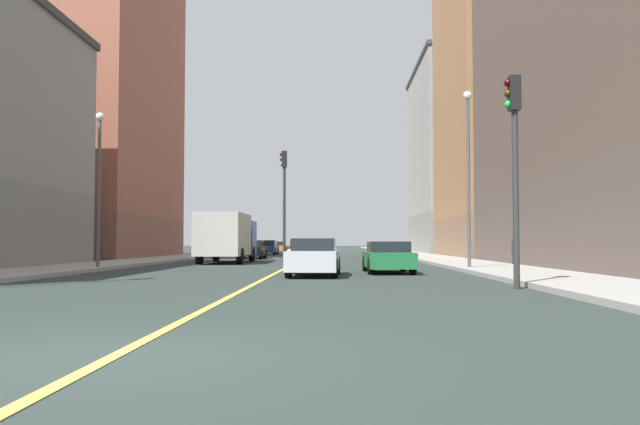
% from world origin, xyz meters
% --- Properties ---
extents(ground_plane, '(400.00, 400.00, 0.00)m').
position_xyz_m(ground_plane, '(0.00, 0.00, 0.00)').
color(ground_plane, '#2A3531').
rests_on(ground_plane, ground).
extents(sidewalk_left, '(3.57, 168.00, 0.15)m').
position_xyz_m(sidewalk_left, '(9.14, 49.00, 0.07)').
color(sidewalk_left, '#9E9B93').
rests_on(sidewalk_left, ground).
extents(sidewalk_right, '(3.57, 168.00, 0.15)m').
position_xyz_m(sidewalk_right, '(-9.14, 49.00, 0.07)').
color(sidewalk_right, '#9E9B93').
rests_on(sidewalk_right, ground).
extents(lane_center_stripe, '(0.16, 154.00, 0.01)m').
position_xyz_m(lane_center_stripe, '(0.00, 49.00, 0.01)').
color(lane_center_stripe, '#E5D14C').
rests_on(lane_center_stripe, ground).
extents(building_left_mid, '(12.18, 15.35, 23.45)m').
position_xyz_m(building_left_mid, '(16.86, 43.01, 11.73)').
color(building_left_mid, '#8F6B4F').
rests_on(building_left_mid, ground).
extents(building_left_far, '(12.18, 18.55, 20.01)m').
position_xyz_m(building_left_far, '(16.86, 62.04, 10.01)').
color(building_left_far, gray).
rests_on(building_left_far, ground).
extents(building_right_midblock, '(12.18, 17.44, 23.65)m').
position_xyz_m(building_right_midblock, '(-16.86, 40.54, 11.83)').
color(building_right_midblock, brown).
rests_on(building_right_midblock, ground).
extents(traffic_light_left_near, '(0.40, 0.32, 5.51)m').
position_xyz_m(traffic_light_left_near, '(6.93, 9.94, 3.60)').
color(traffic_light_left_near, '#2D2D2D').
rests_on(traffic_light_left_near, ground).
extents(traffic_light_median_far, '(0.40, 0.32, 6.31)m').
position_xyz_m(traffic_light_median_far, '(-0.60, 29.34, 4.06)').
color(traffic_light_median_far, '#2D2D2D').
rests_on(traffic_light_median_far, ground).
extents(street_lamp_left_near, '(0.36, 0.36, 7.50)m').
position_xyz_m(street_lamp_left_near, '(7.95, 20.77, 4.67)').
color(street_lamp_left_near, '#4C4C51').
rests_on(street_lamp_left_near, ground).
extents(street_lamp_right_near, '(0.36, 0.36, 6.69)m').
position_xyz_m(street_lamp_right_near, '(-7.95, 20.93, 4.24)').
color(street_lamp_right_near, '#4C4C51').
rests_on(street_lamp_right_near, ground).
extents(car_blue, '(1.92, 4.53, 1.37)m').
position_xyz_m(car_blue, '(-4.22, 54.62, 0.66)').
color(car_blue, '#23389E').
rests_on(car_blue, ground).
extents(car_white, '(2.09, 4.36, 1.34)m').
position_xyz_m(car_white, '(1.10, 22.69, 0.65)').
color(car_white, white).
rests_on(car_white, ground).
extents(car_yellow, '(1.91, 4.57, 1.26)m').
position_xyz_m(car_yellow, '(-1.22, 55.07, 0.61)').
color(car_yellow, gold).
rests_on(car_yellow, ground).
extents(car_black, '(1.86, 4.33, 1.31)m').
position_xyz_m(car_black, '(-3.77, 39.95, 0.64)').
color(car_black, black).
rests_on(car_black, ground).
extents(car_green, '(1.87, 4.31, 1.22)m').
position_xyz_m(car_green, '(4.35, 18.59, 0.61)').
color(car_green, '#1E6B38').
rests_on(car_green, ground).
extents(car_silver, '(1.86, 4.60, 1.33)m').
position_xyz_m(car_silver, '(1.54, 16.27, 0.65)').
color(car_silver, silver).
rests_on(car_silver, ground).
extents(car_orange, '(1.82, 4.12, 1.27)m').
position_xyz_m(car_orange, '(-4.33, 68.67, 0.62)').
color(car_orange, orange).
rests_on(car_orange, ground).
extents(box_truck, '(2.52, 7.89, 2.79)m').
position_xyz_m(box_truck, '(-3.97, 30.40, 1.54)').
color(box_truck, navy).
rests_on(box_truck, ground).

